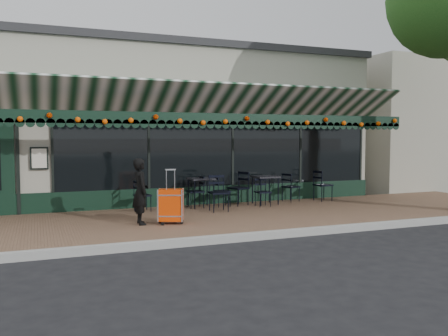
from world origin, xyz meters
name	(u,v)px	position (x,y,z in m)	size (l,w,h in m)	color
ground	(244,240)	(0.00, 0.00, 0.00)	(80.00, 80.00, 0.00)	black
sidewalk	(210,220)	(0.00, 2.00, 0.07)	(18.00, 4.00, 0.15)	brown
curb	(246,237)	(0.00, -0.08, 0.07)	(18.00, 0.16, 0.15)	#9E9E99
restaurant_building	(152,130)	(0.00, 7.84, 2.27)	(12.00, 9.60, 4.50)	#A4A08E
neighbor_building_right	(436,128)	(13.00, 8.00, 2.40)	(12.00, 8.00, 4.80)	#A4A190
woman	(141,191)	(-1.71, 1.61, 0.86)	(0.52, 0.34, 1.42)	black
suitcase	(171,206)	(-1.10, 1.42, 0.54)	(0.58, 0.46, 1.17)	#E73C07
cafe_table_a	(265,179)	(2.14, 3.38, 0.86)	(0.64, 0.64, 0.79)	black
cafe_table_b	(201,181)	(0.28, 3.46, 0.85)	(0.63, 0.63, 0.78)	black
chair_a_left	(238,188)	(1.35, 3.44, 0.62)	(0.47, 0.47, 0.93)	black
chair_a_right	(291,187)	(3.07, 3.59, 0.57)	(0.42, 0.42, 0.84)	black
chair_a_front	(263,192)	(1.88, 3.00, 0.53)	(0.38, 0.38, 0.76)	black
chair_a_extra	(323,185)	(4.01, 3.35, 0.60)	(0.45, 0.45, 0.91)	black
chair_b_left	(195,192)	(0.11, 3.43, 0.57)	(0.42, 0.42, 0.84)	black
chair_b_right	(222,191)	(0.86, 3.40, 0.55)	(0.40, 0.40, 0.81)	black
chair_b_front	(219,193)	(0.47, 2.64, 0.61)	(0.46, 0.46, 0.92)	black
chair_solo	(143,196)	(-1.30, 3.37, 0.54)	(0.39, 0.39, 0.78)	black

